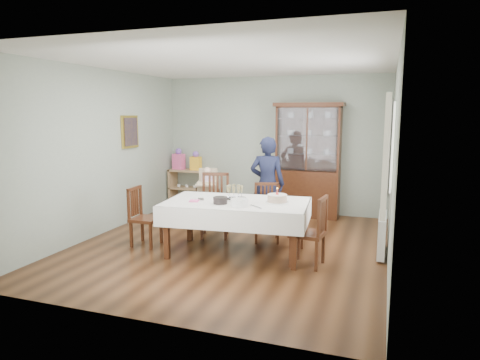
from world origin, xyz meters
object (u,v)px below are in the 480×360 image
at_px(gift_bag_pink, 179,160).
at_px(gift_bag_orange, 196,162).
at_px(dining_table, 236,227).
at_px(high_chair, 208,201).
at_px(china_cabinet, 308,159).
at_px(chair_end_right, 309,245).
at_px(birthday_cake, 277,199).
at_px(sideboard, 191,188).
at_px(champagne_tray, 235,195).
at_px(chair_end_left, 145,228).
at_px(chair_far_left, 215,218).
at_px(chair_far_right, 267,224).
at_px(woman, 267,184).

distance_m(gift_bag_pink, gift_bag_orange, 0.40).
xyz_separation_m(dining_table, high_chair, (-1.08, 1.47, 0.01)).
height_order(china_cabinet, chair_end_right, china_cabinet).
distance_m(chair_end_right, birthday_cake, 0.76).
distance_m(sideboard, champagne_tray, 3.14).
bearing_deg(chair_end_right, chair_end_left, -85.26).
relative_size(dining_table, chair_end_left, 2.37).
height_order(chair_far_left, gift_bag_orange, gift_bag_orange).
relative_size(chair_end_right, high_chair, 0.91).
distance_m(sideboard, chair_far_right, 2.88).
bearing_deg(champagne_tray, gift_bag_pink, 131.20).
bearing_deg(chair_far_left, champagne_tray, -62.94).
bearing_deg(dining_table, birthday_cake, 8.14).
bearing_deg(gift_bag_orange, dining_table, -54.78).
xyz_separation_m(sideboard, gift_bag_orange, (0.14, -0.02, 0.58)).
distance_m(sideboard, woman, 2.44).
bearing_deg(china_cabinet, chair_far_right, -99.32).
xyz_separation_m(china_cabinet, chair_end_right, (0.51, -2.72, -0.85)).
xyz_separation_m(chair_end_right, gift_bag_orange, (-2.87, 2.72, 0.70)).
bearing_deg(chair_far_left, china_cabinet, 41.52).
relative_size(sideboard, gift_bag_orange, 2.27).
relative_size(chair_far_right, high_chair, 0.88).
distance_m(chair_end_right, high_chair, 2.68).
distance_m(high_chair, gift_bag_orange, 1.45).
bearing_deg(gift_bag_orange, champagne_tray, -54.48).
height_order(champagne_tray, birthday_cake, birthday_cake).
bearing_deg(sideboard, china_cabinet, -0.49).
xyz_separation_m(birthday_cake, gift_bag_orange, (-2.38, 2.50, 0.16)).
distance_m(chair_end_left, gift_bag_pink, 2.86).
xyz_separation_m(high_chair, birthday_cake, (1.64, -1.39, 0.42)).
bearing_deg(chair_far_right, chair_end_right, -64.46).
height_order(sideboard, gift_bag_orange, gift_bag_orange).
bearing_deg(high_chair, chair_end_left, -118.05).
height_order(dining_table, woman, woman).
bearing_deg(gift_bag_pink, high_chair, -44.22).
distance_m(china_cabinet, gift_bag_orange, 2.36).
xyz_separation_m(chair_far_right, high_chair, (-1.32, 0.73, 0.13)).
bearing_deg(chair_far_left, chair_end_right, -43.46).
bearing_deg(sideboard, birthday_cake, -44.90).
distance_m(dining_table, birthday_cake, 0.72).
relative_size(chair_end_left, gift_bag_orange, 2.23).
relative_size(dining_table, china_cabinet, 0.96).
bearing_deg(chair_far_left, dining_table, -65.20).
bearing_deg(china_cabinet, woman, -110.18).
bearing_deg(china_cabinet, champagne_tray, -103.93).
bearing_deg(china_cabinet, sideboard, 179.51).
relative_size(chair_far_right, chair_end_right, 0.97).
bearing_deg(dining_table, champagne_tray, 118.72).
bearing_deg(high_chair, gift_bag_orange, 108.77).
relative_size(dining_table, champagne_tray, 6.26).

